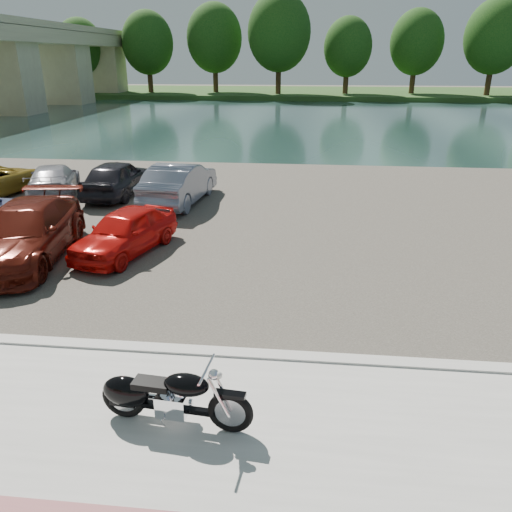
{
  "coord_description": "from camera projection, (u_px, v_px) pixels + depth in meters",
  "views": [
    {
      "loc": [
        1.43,
        -5.8,
        5.19
      ],
      "look_at": [
        0.36,
        4.38,
        1.1
      ],
      "focal_mm": 35.0,
      "sensor_mm": 36.0,
      "label": 1
    }
  ],
  "objects": [
    {
      "name": "ground",
      "position": [
        201.0,
        432.0,
        7.42
      ],
      "size": [
        200.0,
        200.0,
        0.0
      ],
      "primitive_type": "plane",
      "color": "#595447",
      "rests_on": "ground"
    },
    {
      "name": "car_7",
      "position": [
        54.0,
        180.0,
        19.8
      ],
      "size": [
        3.08,
        4.57,
        1.23
      ],
      "primitive_type": "imported",
      "rotation": [
        0.0,
        0.0,
        3.5
      ],
      "color": "#95949C",
      "rests_on": "parking_lot"
    },
    {
      "name": "far_bank",
      "position": [
        301.0,
        93.0,
        73.8
      ],
      "size": [
        120.0,
        24.0,
        0.6
      ],
      "primitive_type": "cube",
      "color": "#254217",
      "rests_on": "ground"
    },
    {
      "name": "river",
      "position": [
        294.0,
        120.0,
        44.36
      ],
      "size": [
        120.0,
        40.0,
        0.0
      ],
      "primitive_type": "cube",
      "color": "#1B3130",
      "rests_on": "ground"
    },
    {
      "name": "motorcycle",
      "position": [
        161.0,
        396.0,
        7.32
      ],
      "size": [
        2.33,
        0.75,
        1.05
      ],
      "rotation": [
        0.0,
        0.0,
        -0.09
      ],
      "color": "black",
      "rests_on": "promenade"
    },
    {
      "name": "promenade",
      "position": [
        185.0,
        482.0,
        6.48
      ],
      "size": [
        60.0,
        6.0,
        0.1
      ],
      "primitive_type": "cube",
      "color": "#AFADA5",
      "rests_on": "ground"
    },
    {
      "name": "car_3",
      "position": [
        25.0,
        233.0,
        13.42
      ],
      "size": [
        2.8,
        5.4,
        1.5
      ],
      "primitive_type": "imported",
      "rotation": [
        0.0,
        0.0,
        0.14
      ],
      "color": "#52140B",
      "rests_on": "parking_lot"
    },
    {
      "name": "car_4",
      "position": [
        125.0,
        232.0,
        13.88
      ],
      "size": [
        2.43,
        3.96,
        1.26
      ],
      "primitive_type": "imported",
      "rotation": [
        0.0,
        0.0,
        -0.27
      ],
      "color": "red",
      "rests_on": "parking_lot"
    },
    {
      "name": "parking_lot",
      "position": [
        266.0,
        215.0,
        17.57
      ],
      "size": [
        60.0,
        18.0,
        0.04
      ],
      "primitive_type": "cube",
      "color": "#3F3A33",
      "rests_on": "ground"
    },
    {
      "name": "far_trees",
      "position": [
        336.0,
        38.0,
        64.98
      ],
      "size": [
        70.25,
        10.68,
        12.52
      ],
      "color": "#3C2815",
      "rests_on": "far_bank"
    },
    {
      "name": "car_9",
      "position": [
        179.0,
        183.0,
        18.72
      ],
      "size": [
        2.05,
        4.74,
        1.52
      ],
      "primitive_type": "imported",
      "rotation": [
        0.0,
        0.0,
        3.04
      ],
      "color": "slate",
      "rests_on": "parking_lot"
    },
    {
      "name": "kerb",
      "position": [
        223.0,
        354.0,
        9.24
      ],
      "size": [
        60.0,
        0.3,
        0.14
      ],
      "primitive_type": "cube",
      "color": "#AFADA5",
      "rests_on": "ground"
    },
    {
      "name": "car_8",
      "position": [
        117.0,
        178.0,
        19.69
      ],
      "size": [
        1.8,
        4.23,
        1.43
      ],
      "primitive_type": "imported",
      "rotation": [
        0.0,
        0.0,
        3.11
      ],
      "color": "black",
      "rests_on": "parking_lot"
    }
  ]
}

